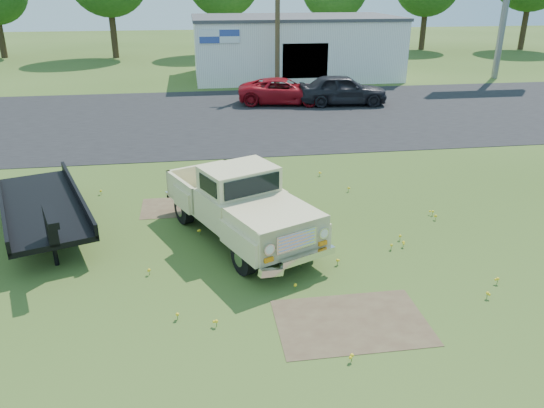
# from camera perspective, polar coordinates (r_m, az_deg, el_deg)

# --- Properties ---
(ground) EXTENTS (140.00, 140.00, 0.00)m
(ground) POSITION_cam_1_polar(r_m,az_deg,el_deg) (13.19, -1.48, -5.71)
(ground) COLOR #334C18
(ground) RESTS_ON ground
(asphalt_lot) EXTENTS (90.00, 14.00, 0.02)m
(asphalt_lot) POSITION_cam_1_polar(r_m,az_deg,el_deg) (27.29, -5.49, 9.30)
(asphalt_lot) COLOR black
(asphalt_lot) RESTS_ON ground
(dirt_patch_a) EXTENTS (3.00, 2.00, 0.01)m
(dirt_patch_a) POSITION_cam_1_polar(r_m,az_deg,el_deg) (10.97, 8.55, -12.47)
(dirt_patch_a) COLOR brown
(dirt_patch_a) RESTS_ON ground
(dirt_patch_b) EXTENTS (2.20, 1.60, 0.01)m
(dirt_patch_b) POSITION_cam_1_polar(r_m,az_deg,el_deg) (16.29, -10.04, -0.32)
(dirt_patch_b) COLOR brown
(dirt_patch_b) RESTS_ON ground
(commercial_building) EXTENTS (14.20, 8.20, 4.15)m
(commercial_building) POSITION_cam_1_polar(r_m,az_deg,el_deg) (39.44, 2.37, 16.60)
(commercial_building) COLOR silver
(commercial_building) RESTS_ON ground
(utility_pole_mid) EXTENTS (1.60, 0.30, 9.00)m
(utility_pole_mid) POSITION_cam_1_polar(r_m,az_deg,el_deg) (33.99, 0.60, 19.87)
(utility_pole_mid) COLOR #4B3923
(utility_pole_mid) RESTS_ON ground
(vintage_pickup_truck) EXTENTS (4.20, 5.90, 2.00)m
(vintage_pickup_truck) POSITION_cam_1_polar(r_m,az_deg,el_deg) (13.75, -3.51, 0.11)
(vintage_pickup_truck) COLOR beige
(vintage_pickup_truck) RESTS_ON ground
(flatbed_trailer) EXTENTS (3.83, 6.26, 1.62)m
(flatbed_trailer) POSITION_cam_1_polar(r_m,az_deg,el_deg) (15.57, -23.58, 0.17)
(flatbed_trailer) COLOR black
(flatbed_trailer) RESTS_ON ground
(red_pickup) EXTENTS (5.31, 3.14, 1.39)m
(red_pickup) POSITION_cam_1_polar(r_m,az_deg,el_deg) (30.16, 1.24, 12.02)
(red_pickup) COLOR maroon
(red_pickup) RESTS_ON ground
(dark_sedan) EXTENTS (4.99, 2.37, 1.65)m
(dark_sedan) POSITION_cam_1_polar(r_m,az_deg,el_deg) (30.14, 7.60, 12.08)
(dark_sedan) COLOR black
(dark_sedan) RESTS_ON ground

